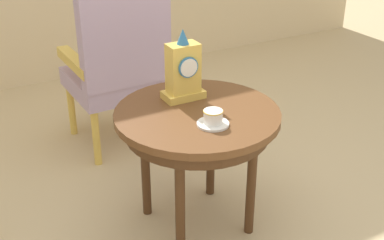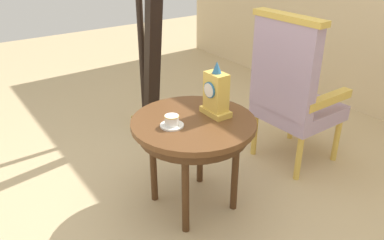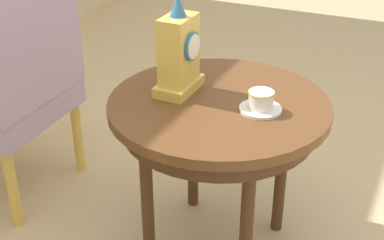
# 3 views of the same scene
# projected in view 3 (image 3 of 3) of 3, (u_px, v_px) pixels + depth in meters

# --- Properties ---
(side_table) EXTENTS (0.75, 0.75, 0.61)m
(side_table) POSITION_uv_depth(u_px,v_px,m) (219.00, 120.00, 1.84)
(side_table) COLOR brown
(side_table) RESTS_ON ground
(teacup_left) EXTENTS (0.14, 0.14, 0.07)m
(teacup_left) POSITION_uv_depth(u_px,v_px,m) (261.00, 102.00, 1.73)
(teacup_left) COLOR white
(teacup_left) RESTS_ON side_table
(mantel_clock) EXTENTS (0.19, 0.11, 0.34)m
(mantel_clock) POSITION_uv_depth(u_px,v_px,m) (179.00, 54.00, 1.81)
(mantel_clock) COLOR gold
(mantel_clock) RESTS_ON side_table
(armchair) EXTENTS (0.56, 0.55, 1.14)m
(armchair) POSITION_uv_depth(u_px,v_px,m) (10.00, 64.00, 2.13)
(armchair) COLOR #B299B7
(armchair) RESTS_ON ground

